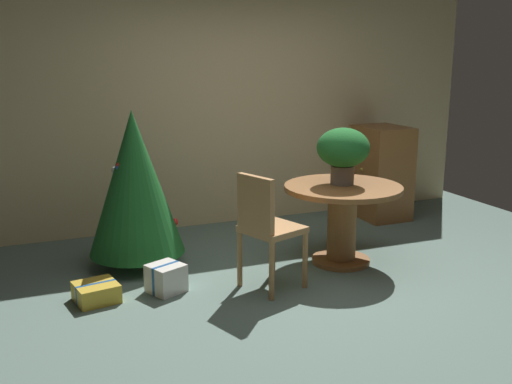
{
  "coord_description": "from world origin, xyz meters",
  "views": [
    {
      "loc": [
        -2.14,
        -3.96,
        1.87
      ],
      "look_at": [
        -0.48,
        0.15,
        0.83
      ],
      "focal_mm": 41.34,
      "sensor_mm": 36.0,
      "label": 1
    }
  ],
  "objects_px": {
    "wooden_chair_left": "(266,225)",
    "wooden_cabinet": "(381,172)",
    "round_dining_table": "(342,211)",
    "holiday_tree": "(135,183)",
    "flower_vase": "(343,150)",
    "gift_box_gold": "(96,292)",
    "gift_box_cream": "(166,278)"
  },
  "relations": [
    {
      "from": "flower_vase",
      "to": "wooden_cabinet",
      "type": "relative_size",
      "value": 0.48
    },
    {
      "from": "wooden_chair_left",
      "to": "wooden_cabinet",
      "type": "distance_m",
      "value": 2.57
    },
    {
      "from": "round_dining_table",
      "to": "holiday_tree",
      "type": "xyz_separation_m",
      "value": [
        -1.74,
        0.63,
        0.28
      ]
    },
    {
      "from": "flower_vase",
      "to": "wooden_chair_left",
      "type": "xyz_separation_m",
      "value": [
        -0.9,
        -0.38,
        -0.49
      ]
    },
    {
      "from": "round_dining_table",
      "to": "holiday_tree",
      "type": "relative_size",
      "value": 0.75
    },
    {
      "from": "wooden_chair_left",
      "to": "gift_box_cream",
      "type": "relative_size",
      "value": 2.84
    },
    {
      "from": "round_dining_table",
      "to": "flower_vase",
      "type": "bearing_deg",
      "value": 73.26
    },
    {
      "from": "flower_vase",
      "to": "gift_box_gold",
      "type": "relative_size",
      "value": 1.41
    },
    {
      "from": "gift_box_gold",
      "to": "wooden_cabinet",
      "type": "height_order",
      "value": "wooden_cabinet"
    },
    {
      "from": "wooden_chair_left",
      "to": "wooden_cabinet",
      "type": "bearing_deg",
      "value": 35.92
    },
    {
      "from": "round_dining_table",
      "to": "gift_box_cream",
      "type": "relative_size",
      "value": 3.14
    },
    {
      "from": "round_dining_table",
      "to": "holiday_tree",
      "type": "bearing_deg",
      "value": 160.17
    },
    {
      "from": "flower_vase",
      "to": "wooden_chair_left",
      "type": "height_order",
      "value": "flower_vase"
    },
    {
      "from": "round_dining_table",
      "to": "wooden_chair_left",
      "type": "xyz_separation_m",
      "value": [
        -0.89,
        -0.32,
        0.06
      ]
    },
    {
      "from": "wooden_cabinet",
      "to": "holiday_tree",
      "type": "bearing_deg",
      "value": -169.19
    },
    {
      "from": "wooden_cabinet",
      "to": "flower_vase",
      "type": "bearing_deg",
      "value": -136.2
    },
    {
      "from": "gift_box_cream",
      "to": "wooden_cabinet",
      "type": "relative_size",
      "value": 0.32
    },
    {
      "from": "round_dining_table",
      "to": "gift_box_gold",
      "type": "bearing_deg",
      "value": -178.64
    },
    {
      "from": "flower_vase",
      "to": "holiday_tree",
      "type": "xyz_separation_m",
      "value": [
        -1.75,
        0.57,
        -0.27
      ]
    },
    {
      "from": "flower_vase",
      "to": "holiday_tree",
      "type": "distance_m",
      "value": 1.86
    },
    {
      "from": "wooden_chair_left",
      "to": "gift_box_gold",
      "type": "relative_size",
      "value": 2.66
    },
    {
      "from": "gift_box_gold",
      "to": "flower_vase",
      "type": "bearing_deg",
      "value": 2.75
    },
    {
      "from": "gift_box_gold",
      "to": "wooden_chair_left",
      "type": "bearing_deg",
      "value": -11.68
    },
    {
      "from": "flower_vase",
      "to": "gift_box_gold",
      "type": "height_order",
      "value": "flower_vase"
    },
    {
      "from": "holiday_tree",
      "to": "wooden_cabinet",
      "type": "relative_size",
      "value": 1.32
    },
    {
      "from": "wooden_chair_left",
      "to": "wooden_cabinet",
      "type": "height_order",
      "value": "wooden_cabinet"
    },
    {
      "from": "flower_vase",
      "to": "wooden_chair_left",
      "type": "distance_m",
      "value": 1.09
    },
    {
      "from": "gift_box_gold",
      "to": "gift_box_cream",
      "type": "height_order",
      "value": "gift_box_cream"
    },
    {
      "from": "round_dining_table",
      "to": "gift_box_cream",
      "type": "distance_m",
      "value": 1.69
    },
    {
      "from": "holiday_tree",
      "to": "wooden_cabinet",
      "type": "distance_m",
      "value": 2.99
    },
    {
      "from": "flower_vase",
      "to": "round_dining_table",
      "type": "bearing_deg",
      "value": -106.74
    },
    {
      "from": "holiday_tree",
      "to": "gift_box_cream",
      "type": "xyz_separation_m",
      "value": [
        0.09,
        -0.7,
        -0.65
      ]
    }
  ]
}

